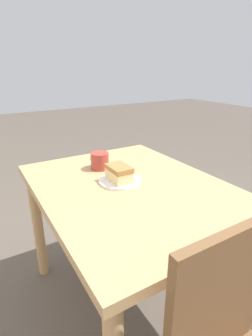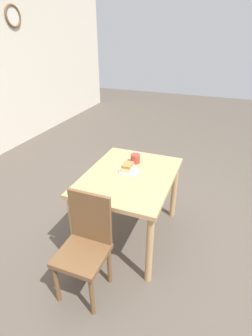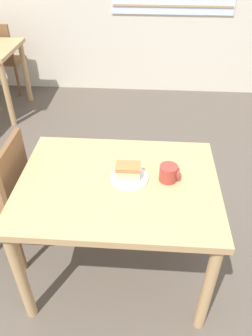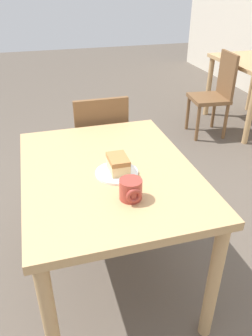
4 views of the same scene
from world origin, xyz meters
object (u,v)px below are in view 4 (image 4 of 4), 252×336
chair_near_window (100,150)px  dining_table_near (109,186)px  cake_slice (118,164)px  chair_far_corner (215,93)px  plate (117,173)px  coffee_mug (131,190)px

chair_near_window → dining_table_near: bearing=82.1°
dining_table_near → cake_slice: size_ratio=8.27×
chair_far_corner → cake_slice: size_ratio=6.79×
plate → coffee_mug: (0.21, 0.01, 0.04)m
coffee_mug → chair_near_window: bearing=176.3°
dining_table_near → chair_far_corner: (-1.67, 1.55, -0.16)m
chair_far_corner → plate: (1.73, -1.52, 0.27)m
chair_near_window → chair_far_corner: (-0.95, 1.45, 0.00)m
dining_table_near → chair_near_window: 0.74m
chair_near_window → chair_far_corner: 1.73m
coffee_mug → plate: bearing=-178.1°
plate → chair_far_corner: bearing=138.6°
dining_table_near → chair_near_window: chair_near_window is taller
chair_near_window → coffee_mug: 1.03m
plate → cake_slice: size_ratio=1.57×
chair_far_corner → cake_slice: bearing=-35.6°
dining_table_near → cake_slice: cake_slice is taller
plate → coffee_mug: bearing=1.9°
chair_near_window → cake_slice: (0.76, -0.06, 0.31)m
coffee_mug → dining_table_near: bearing=-172.6°
cake_slice → coffee_mug: coffee_mug is taller
chair_far_corner → cake_slice: 2.31m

